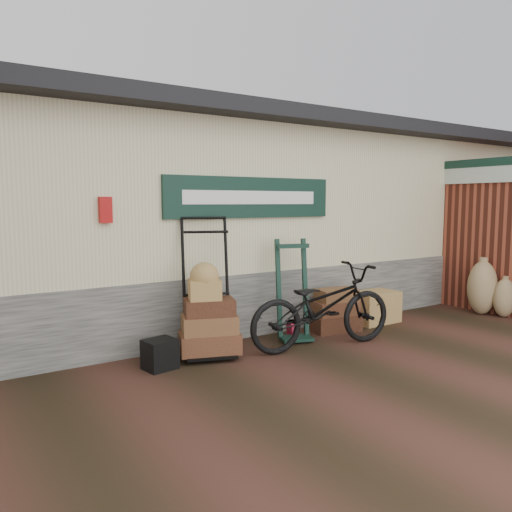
{
  "coord_description": "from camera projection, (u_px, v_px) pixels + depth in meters",
  "views": [
    {
      "loc": [
        -3.99,
        -4.79,
        1.89
      ],
      "look_at": [
        -0.28,
        0.9,
        1.15
      ],
      "focal_mm": 35.0,
      "sensor_mm": 36.0,
      "label": 1
    }
  ],
  "objects": [
    {
      "name": "bicycle",
      "position": [
        322.0,
        302.0,
        6.44
      ],
      "size": [
        0.99,
        2.15,
        1.21
      ],
      "primitive_type": "imported",
      "rotation": [
        0.0,
        0.0,
        1.44
      ],
      "color": "black",
      "rests_on": "ground"
    },
    {
      "name": "ground",
      "position": [
        313.0,
        351.0,
        6.35
      ],
      "size": [
        80.0,
        80.0,
        0.0
      ],
      "primitive_type": "plane",
      "color": "black",
      "rests_on": "ground"
    },
    {
      "name": "station_building",
      "position": [
        210.0,
        218.0,
        8.46
      ],
      "size": [
        14.4,
        4.1,
        3.2
      ],
      "color": "#4C4C47",
      "rests_on": "ground"
    },
    {
      "name": "green_barrow",
      "position": [
        293.0,
        290.0,
        6.84
      ],
      "size": [
        0.6,
        0.56,
        1.38
      ],
      "primitive_type": null,
      "rotation": [
        0.0,
        0.0,
        -0.32
      ],
      "color": "black",
      "rests_on": "ground"
    },
    {
      "name": "burlap_sack_left",
      "position": [
        482.0,
        288.0,
        8.4
      ],
      "size": [
        0.7,
        0.65,
        0.91
      ],
      "primitive_type": "ellipsoid",
      "rotation": [
        0.0,
        0.0,
        0.38
      ],
      "color": "#8E674C",
      "rests_on": "ground"
    },
    {
      "name": "brick_outbuilding",
      "position": [
        460.0,
        232.0,
        9.76
      ],
      "size": [
        1.71,
        4.51,
        2.62
      ],
      "color": "maroon",
      "rests_on": "ground"
    },
    {
      "name": "wicker_hamper",
      "position": [
        374.0,
        307.0,
        7.85
      ],
      "size": [
        0.75,
        0.5,
        0.49
      ],
      "primitive_type": "cube",
      "rotation": [
        0.0,
        0.0,
        0.02
      ],
      "color": "olive",
      "rests_on": "ground"
    },
    {
      "name": "porter_trolley",
      "position": [
        207.0,
        285.0,
        6.16
      ],
      "size": [
        1.04,
        0.9,
        1.74
      ],
      "primitive_type": null,
      "rotation": [
        0.0,
        0.0,
        -0.33
      ],
      "color": "black",
      "rests_on": "ground"
    },
    {
      "name": "suitcase_stack",
      "position": [
        334.0,
        310.0,
        7.33
      ],
      "size": [
        0.78,
        0.56,
        0.63
      ],
      "primitive_type": null,
      "rotation": [
        0.0,
        0.0,
        -0.17
      ],
      "color": "#351C11",
      "rests_on": "ground"
    },
    {
      "name": "burlap_sack_right",
      "position": [
        505.0,
        298.0,
        8.19
      ],
      "size": [
        0.43,
        0.37,
        0.64
      ],
      "primitive_type": "ellipsoid",
      "rotation": [
        0.0,
        0.0,
        -0.08
      ],
      "color": "#8E674C",
      "rests_on": "ground"
    },
    {
      "name": "black_trunk",
      "position": [
        160.0,
        354.0,
        5.66
      ],
      "size": [
        0.39,
        0.35,
        0.34
      ],
      "primitive_type": "cube",
      "rotation": [
        0.0,
        0.0,
        0.18
      ],
      "color": "black",
      "rests_on": "ground"
    }
  ]
}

